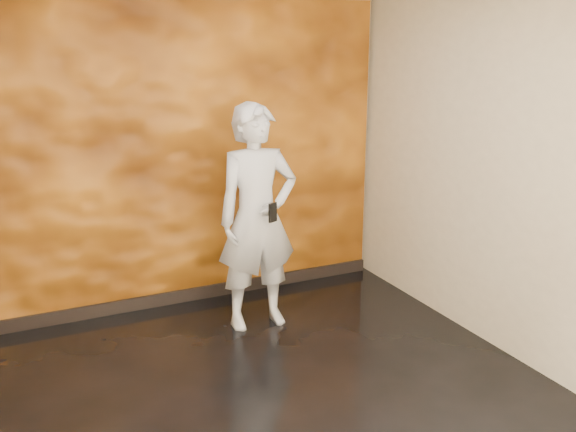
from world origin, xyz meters
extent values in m
cube|color=black|center=(0.00, 0.00, -0.01)|extent=(4.00, 4.00, 0.01)
cube|color=#B7AA90|center=(0.00, 2.00, 1.40)|extent=(4.00, 0.02, 2.80)
cube|color=#B7AA90|center=(0.00, -2.00, 1.40)|extent=(4.00, 0.02, 2.80)
cube|color=#B7AA90|center=(2.00, 0.00, 1.40)|extent=(0.02, 4.00, 2.80)
cube|color=orange|center=(0.00, 1.96, 1.38)|extent=(3.90, 0.06, 2.75)
cube|color=black|center=(0.00, 1.92, 0.06)|extent=(3.90, 0.04, 0.12)
imported|color=#ADB0BD|center=(0.44, 1.19, 0.96)|extent=(0.71, 0.48, 1.92)
cube|color=black|center=(0.45, 0.90, 1.07)|extent=(0.08, 0.05, 0.16)
camera|label=1|loc=(-1.55, -3.59, 2.43)|focal=40.00mm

